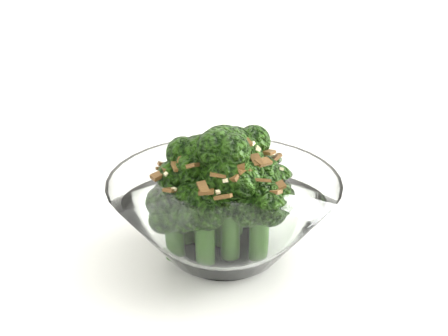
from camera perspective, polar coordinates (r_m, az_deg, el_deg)
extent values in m
cube|color=white|center=(0.60, 6.90, -6.66)|extent=(1.35, 1.04, 0.04)
cylinder|color=white|center=(1.32, 18.17, -8.08)|extent=(0.04, 0.04, 0.71)
cylinder|color=white|center=(0.53, 0.00, -7.64)|extent=(0.08, 0.08, 0.01)
cylinder|color=#2A5416|center=(0.55, -0.50, -3.25)|extent=(0.02, 0.02, 0.04)
sphere|color=#244C0E|center=(0.54, -0.51, -0.67)|extent=(0.03, 0.03, 0.03)
cylinder|color=#2A5416|center=(0.53, 0.92, -2.81)|extent=(0.02, 0.02, 0.07)
sphere|color=#244C0E|center=(0.51, 0.96, 1.56)|extent=(0.04, 0.04, 0.04)
cylinder|color=#2A5416|center=(0.50, 3.23, -6.27)|extent=(0.02, 0.02, 0.04)
sphere|color=#244C0E|center=(0.48, 3.32, -3.02)|extent=(0.04, 0.04, 0.04)
cylinder|color=#2A5416|center=(0.52, 3.21, -4.28)|extent=(0.02, 0.02, 0.05)
sphere|color=#244C0E|center=(0.51, 3.30, -0.87)|extent=(0.04, 0.04, 0.04)
cylinder|color=#2A5416|center=(0.49, -1.74, -6.71)|extent=(0.02, 0.02, 0.04)
sphere|color=#244C0E|center=(0.48, -1.79, -3.58)|extent=(0.04, 0.04, 0.04)
cylinder|color=#2A5416|center=(0.51, -4.54, -6.42)|extent=(0.02, 0.02, 0.03)
sphere|color=#244C0E|center=(0.49, -4.64, -3.81)|extent=(0.04, 0.04, 0.04)
cylinder|color=#2A5416|center=(0.50, 0.58, -5.23)|extent=(0.02, 0.02, 0.06)
sphere|color=#244C0E|center=(0.48, 0.60, -0.96)|extent=(0.04, 0.04, 0.04)
cylinder|color=#2A5416|center=(0.52, -3.55, -4.48)|extent=(0.02, 0.02, 0.05)
sphere|color=#244C0E|center=(0.51, -3.64, -1.17)|extent=(0.04, 0.04, 0.04)
cylinder|color=#2A5416|center=(0.52, -2.08, -3.71)|extent=(0.02, 0.02, 0.06)
sphere|color=#244C0E|center=(0.50, -2.15, 0.64)|extent=(0.04, 0.04, 0.04)
cylinder|color=#2A5416|center=(0.51, 0.00, -3.52)|extent=(0.02, 0.02, 0.07)
sphere|color=#244C0E|center=(0.49, 0.00, 1.40)|extent=(0.04, 0.04, 0.04)
cylinder|color=#2A5416|center=(0.55, 3.30, -3.54)|extent=(0.02, 0.02, 0.04)
sphere|color=#244C0E|center=(0.54, 3.36, -1.04)|extent=(0.03, 0.03, 0.03)
cube|color=brown|center=(0.52, -0.40, 2.37)|extent=(0.01, 0.01, 0.01)
cube|color=brown|center=(0.46, -1.93, -1.79)|extent=(0.01, 0.01, 0.01)
cube|color=brown|center=(0.46, 1.75, -0.23)|extent=(0.02, 0.01, 0.01)
cube|color=brown|center=(0.51, -4.54, 1.29)|extent=(0.01, 0.01, 0.01)
cube|color=brown|center=(0.48, 1.82, 2.21)|extent=(0.01, 0.01, 0.01)
cube|color=brown|center=(0.46, -0.57, -0.67)|extent=(0.01, 0.01, 0.01)
cube|color=brown|center=(0.48, 2.97, 0.69)|extent=(0.01, 0.01, 0.01)
cube|color=brown|center=(0.54, 0.06, 1.90)|extent=(0.01, 0.01, 0.00)
cube|color=brown|center=(0.51, 2.27, 2.13)|extent=(0.01, 0.01, 0.01)
cube|color=brown|center=(0.48, 3.62, 0.56)|extent=(0.02, 0.01, 0.01)
cube|color=brown|center=(0.45, -0.08, -2.64)|extent=(0.01, 0.01, 0.01)
cube|color=brown|center=(0.49, -5.03, -0.08)|extent=(0.01, 0.01, 0.00)
cube|color=brown|center=(0.51, 4.18, 1.44)|extent=(0.01, 0.01, 0.01)
cube|color=brown|center=(0.47, -4.96, -2.02)|extent=(0.01, 0.01, 0.01)
cube|color=brown|center=(0.51, 4.69, 0.87)|extent=(0.01, 0.01, 0.01)
cube|color=brown|center=(0.54, -1.92, 1.68)|extent=(0.01, 0.01, 0.01)
cube|color=brown|center=(0.51, -5.48, 0.29)|extent=(0.01, 0.01, 0.01)
cube|color=brown|center=(0.54, 2.03, 2.17)|extent=(0.01, 0.01, 0.01)
cube|color=brown|center=(0.47, 3.48, -1.10)|extent=(0.01, 0.01, 0.01)
cube|color=brown|center=(0.47, 4.80, -2.20)|extent=(0.01, 0.01, 0.01)
cube|color=brown|center=(0.51, -5.74, -0.01)|extent=(0.01, 0.01, 0.00)
cube|color=brown|center=(0.46, 0.58, -0.91)|extent=(0.01, 0.01, 0.01)
cube|color=brown|center=(0.49, -5.97, -0.66)|extent=(0.01, 0.01, 0.01)
cube|color=brown|center=(0.48, 4.93, -1.69)|extent=(0.01, 0.01, 0.01)
cube|color=brown|center=(0.52, 0.05, 2.29)|extent=(0.01, 0.01, 0.00)
cube|color=brown|center=(0.48, -3.84, 0.85)|extent=(0.01, 0.01, 0.01)
cube|color=brown|center=(0.48, -4.38, 0.12)|extent=(0.01, 0.01, 0.01)
cube|color=brown|center=(0.50, -1.91, 2.75)|extent=(0.01, 0.01, 0.01)
cube|color=brown|center=(0.51, -4.31, 1.34)|extent=(0.01, 0.01, 0.00)
cube|color=brown|center=(0.46, 1.56, 0.26)|extent=(0.01, 0.01, 0.00)
cube|color=brown|center=(0.47, 1.81, -0.30)|extent=(0.01, 0.01, 0.00)
cube|color=brown|center=(0.46, -1.63, -2.21)|extent=(0.01, 0.01, 0.00)
cube|color=brown|center=(0.54, -0.17, 2.08)|extent=(0.01, 0.01, 0.01)
cube|color=brown|center=(0.47, -2.82, 0.22)|extent=(0.01, 0.01, 0.01)
cube|color=brown|center=(0.50, -3.50, 1.60)|extent=(0.01, 0.01, 0.01)
cube|color=brown|center=(0.52, -0.92, 2.36)|extent=(0.01, 0.01, 0.01)
cube|color=brown|center=(0.49, -3.98, 0.33)|extent=(0.01, 0.01, 0.01)
cube|color=beige|center=(0.52, 4.55, 1.06)|extent=(0.01, 0.01, 0.00)
cube|color=beige|center=(0.53, 2.09, 1.98)|extent=(0.00, 0.01, 0.00)
cube|color=beige|center=(0.51, 2.40, 2.41)|extent=(0.01, 0.00, 0.00)
cube|color=beige|center=(0.52, 4.34, 1.22)|extent=(0.00, 0.00, 0.00)
cube|color=beige|center=(0.51, -4.31, 1.03)|extent=(0.00, 0.01, 0.00)
cube|color=beige|center=(0.49, 2.60, 2.24)|extent=(0.01, 0.01, 0.00)
cube|color=beige|center=(0.48, -5.33, -0.55)|extent=(0.00, 0.00, 0.00)
cube|color=beige|center=(0.47, -0.15, 0.92)|extent=(0.01, 0.01, 0.00)
cube|color=beige|center=(0.54, -1.49, 2.00)|extent=(0.01, 0.01, 0.00)
cube|color=beige|center=(0.51, 1.62, 2.74)|extent=(0.01, 0.01, 0.00)
cube|color=beige|center=(0.48, 1.18, 2.28)|extent=(0.01, 0.01, 0.00)
cube|color=beige|center=(0.47, -4.62, -1.94)|extent=(0.00, 0.00, 0.00)
cube|color=beige|center=(0.50, -3.69, 1.82)|extent=(0.00, 0.00, 0.00)
cube|color=beige|center=(0.49, -4.28, 0.78)|extent=(0.00, 0.00, 0.00)
cube|color=beige|center=(0.49, 3.05, 1.74)|extent=(0.01, 0.01, 0.01)
cube|color=beige|center=(0.50, 5.29, -0.07)|extent=(0.00, 0.00, 0.00)
cube|color=beige|center=(0.53, 2.90, 1.89)|extent=(0.00, 0.00, 0.00)
cube|color=beige|center=(0.50, 0.50, 3.04)|extent=(0.00, 0.00, 0.00)
cube|color=beige|center=(0.46, -0.56, -2.21)|extent=(0.00, 0.00, 0.00)
cube|color=beige|center=(0.47, -1.81, 1.04)|extent=(0.00, 0.00, 0.00)
cube|color=beige|center=(0.52, 2.57, 1.89)|extent=(0.01, 0.01, 0.00)
cube|color=beige|center=(0.47, -0.16, 2.44)|extent=(0.00, 0.00, 0.00)
cube|color=beige|center=(0.52, -3.39, 1.57)|extent=(0.01, 0.01, 0.00)
cube|color=beige|center=(0.46, 0.18, -1.16)|extent=(0.01, 0.01, 0.00)
cube|color=beige|center=(0.52, 3.55, 1.58)|extent=(0.00, 0.00, 0.00)
cube|color=beige|center=(0.49, -4.71, 0.20)|extent=(0.01, 0.01, 0.01)
cube|color=beige|center=(0.51, -1.13, 2.68)|extent=(0.01, 0.01, 0.00)
cube|color=beige|center=(0.47, 1.87, -0.35)|extent=(0.00, 0.00, 0.00)
cube|color=beige|center=(0.51, 1.81, 2.63)|extent=(0.00, 0.01, 0.00)
cube|color=beige|center=(0.49, 3.08, 1.83)|extent=(0.00, 0.00, 0.00)
cube|color=beige|center=(0.48, 0.21, 2.34)|extent=(0.00, 0.00, 0.00)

